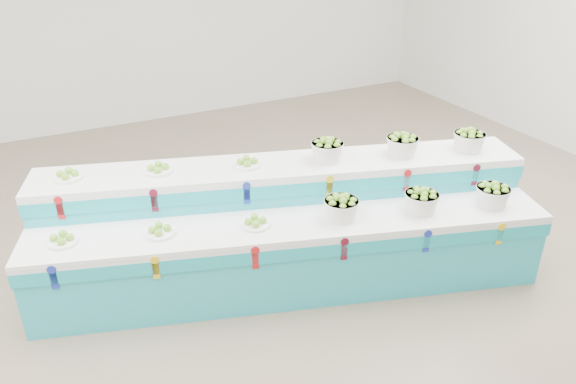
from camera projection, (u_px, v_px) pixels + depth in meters
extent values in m
plane|color=#736250|center=(285.00, 289.00, 5.04)|extent=(10.00, 10.00, 0.00)
cylinder|color=white|center=(62.00, 238.00, 4.39)|extent=(0.31, 0.31, 0.09)
cylinder|color=white|center=(160.00, 230.00, 4.51)|extent=(0.31, 0.31, 0.09)
cylinder|color=white|center=(255.00, 221.00, 4.62)|extent=(0.31, 0.31, 0.09)
cylinder|color=white|center=(67.00, 174.00, 4.74)|extent=(0.31, 0.31, 0.09)
cylinder|color=white|center=(158.00, 168.00, 4.85)|extent=(0.31, 0.31, 0.09)
cylinder|color=white|center=(247.00, 162.00, 4.97)|extent=(0.31, 0.31, 0.09)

